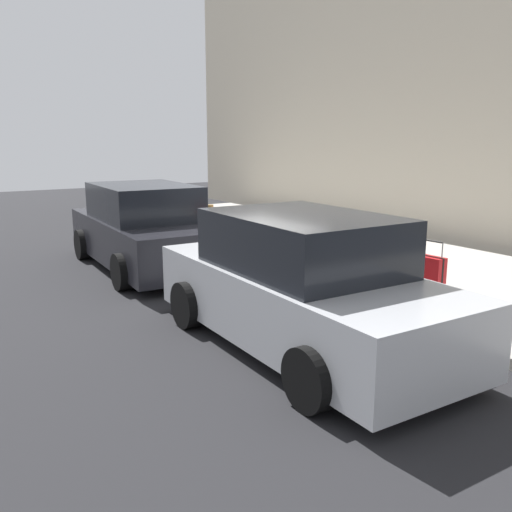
% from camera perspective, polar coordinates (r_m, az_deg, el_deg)
% --- Properties ---
extents(ground_plane, '(40.00, 40.00, 0.00)m').
position_cam_1_polar(ground_plane, '(10.73, -1.41, -1.46)').
color(ground_plane, black).
extents(sidewalk_curb, '(18.00, 5.00, 0.14)m').
position_cam_1_polar(sidewalk_curb, '(12.18, 8.66, 0.39)').
color(sidewalk_curb, '#ADA89E').
rests_on(sidewalk_curb, ground_plane).
extents(building_facade_sidewalk_side, '(24.00, 3.00, 10.22)m').
position_cam_1_polar(building_facade_sidewalk_side, '(15.63, 23.06, 20.77)').
color(building_facade_sidewalk_side, '#B2A893').
rests_on(building_facade_sidewalk_side, ground_plane).
extents(suitcase_red_0, '(0.43, 0.24, 1.00)m').
position_cam_1_polar(suitcase_red_0, '(8.15, 17.60, -2.66)').
color(suitcase_red_0, red).
rests_on(suitcase_red_0, sidewalk_curb).
extents(suitcase_olive_1, '(0.43, 0.23, 0.84)m').
position_cam_1_polar(suitcase_olive_1, '(8.43, 14.43, -2.70)').
color(suitcase_olive_1, '#59601E').
rests_on(suitcase_olive_1, sidewalk_curb).
extents(suitcase_teal_2, '(0.37, 0.24, 0.76)m').
position_cam_1_polar(suitcase_teal_2, '(8.82, 12.71, -1.49)').
color(suitcase_teal_2, '#0F606B').
rests_on(suitcase_teal_2, sidewalk_curb).
extents(suitcase_navy_3, '(0.41, 0.23, 0.98)m').
position_cam_1_polar(suitcase_navy_3, '(9.06, 10.03, -0.87)').
color(suitcase_navy_3, navy).
rests_on(suitcase_navy_3, sidewalk_curb).
extents(suitcase_maroon_4, '(0.47, 0.21, 0.90)m').
position_cam_1_polar(suitcase_maroon_4, '(9.50, 8.14, -0.63)').
color(suitcase_maroon_4, maroon).
rests_on(suitcase_maroon_4, sidewalk_curb).
extents(suitcase_black_5, '(0.45, 0.20, 1.02)m').
position_cam_1_polar(suitcase_black_5, '(9.92, 6.27, 0.45)').
color(suitcase_black_5, black).
rests_on(suitcase_black_5, sidewalk_curb).
extents(suitcase_silver_6, '(0.41, 0.20, 0.95)m').
position_cam_1_polar(suitcase_silver_6, '(10.30, 4.26, 0.80)').
color(suitcase_silver_6, '#9EA0A8').
rests_on(suitcase_silver_6, sidewalk_curb).
extents(suitcase_red_7, '(0.43, 0.22, 0.75)m').
position_cam_1_polar(suitcase_red_7, '(10.69, 2.44, 0.74)').
color(suitcase_red_7, red).
rests_on(suitcase_red_7, sidewalk_curb).
extents(suitcase_olive_8, '(0.42, 0.22, 0.67)m').
position_cam_1_polar(suitcase_olive_8, '(11.14, 1.20, 1.40)').
color(suitcase_olive_8, '#59601E').
rests_on(suitcase_olive_8, sidewalk_curb).
extents(suitcase_teal_9, '(0.38, 0.19, 0.89)m').
position_cam_1_polar(suitcase_teal_9, '(11.56, -0.03, 1.73)').
color(suitcase_teal_9, '#0F606B').
rests_on(suitcase_teal_9, sidewalk_curb).
extents(fire_hydrant, '(0.39, 0.21, 0.71)m').
position_cam_1_polar(fire_hydrant, '(12.29, -2.63, 2.72)').
color(fire_hydrant, red).
rests_on(fire_hydrant, sidewalk_curb).
extents(bollard_post, '(0.16, 0.16, 0.89)m').
position_cam_1_polar(bollard_post, '(12.81, -4.79, 3.39)').
color(bollard_post, brown).
rests_on(bollard_post, sidewalk_curb).
extents(parked_car_silver_0, '(4.47, 2.11, 1.66)m').
position_cam_1_polar(parked_car_silver_0, '(6.66, 4.79, -3.15)').
color(parked_car_silver_0, '#B2B5BA').
rests_on(parked_car_silver_0, ground_plane).
extents(parked_car_charcoal_1, '(4.63, 2.21, 1.65)m').
position_cam_1_polar(parked_car_charcoal_1, '(11.01, -11.54, 2.75)').
color(parked_car_charcoal_1, black).
rests_on(parked_car_charcoal_1, ground_plane).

